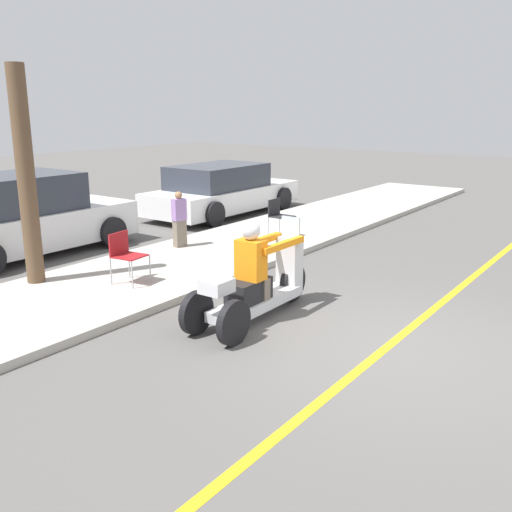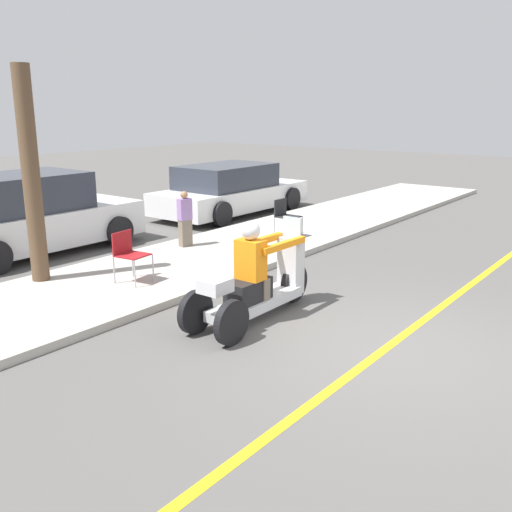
{
  "view_description": "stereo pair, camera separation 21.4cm",
  "coord_description": "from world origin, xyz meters",
  "px_view_note": "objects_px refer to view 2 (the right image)",
  "views": [
    {
      "loc": [
        -6.29,
        -2.53,
        2.9
      ],
      "look_at": [
        -0.18,
        1.9,
        0.91
      ],
      "focal_mm": 40.0,
      "sensor_mm": 36.0,
      "label": 1
    },
    {
      "loc": [
        -6.16,
        -2.71,
        2.9
      ],
      "look_at": [
        -0.18,
        1.9,
        0.91
      ],
      "focal_mm": 40.0,
      "sensor_mm": 36.0,
      "label": 2
    }
  ],
  "objects_px": {
    "folding_chair_set_back": "(128,251)",
    "parked_car_lot_far": "(30,216)",
    "spectator_mid_group": "(185,220)",
    "folding_chair_curbside": "(285,214)",
    "parked_car_lot_center": "(230,190)",
    "motorcycle_trike": "(256,284)",
    "tree_trunk": "(31,176)"
  },
  "relations": [
    {
      "from": "parked_car_lot_center",
      "to": "tree_trunk",
      "type": "bearing_deg",
      "value": -165.76
    },
    {
      "from": "folding_chair_set_back",
      "to": "parked_car_lot_far",
      "type": "distance_m",
      "value": 3.43
    },
    {
      "from": "motorcycle_trike",
      "to": "parked_car_lot_far",
      "type": "relative_size",
      "value": 0.57
    },
    {
      "from": "motorcycle_trike",
      "to": "tree_trunk",
      "type": "height_order",
      "value": "tree_trunk"
    },
    {
      "from": "spectator_mid_group",
      "to": "folding_chair_curbside",
      "type": "relative_size",
      "value": 1.38
    },
    {
      "from": "folding_chair_set_back",
      "to": "parked_car_lot_far",
      "type": "height_order",
      "value": "parked_car_lot_far"
    },
    {
      "from": "motorcycle_trike",
      "to": "folding_chair_curbside",
      "type": "distance_m",
      "value": 4.78
    },
    {
      "from": "parked_car_lot_center",
      "to": "tree_trunk",
      "type": "xyz_separation_m",
      "value": [
        -6.96,
        -1.77,
        1.17
      ]
    },
    {
      "from": "parked_car_lot_far",
      "to": "parked_car_lot_center",
      "type": "relative_size",
      "value": 0.9
    },
    {
      "from": "folding_chair_curbside",
      "to": "spectator_mid_group",
      "type": "bearing_deg",
      "value": 151.31
    },
    {
      "from": "spectator_mid_group",
      "to": "tree_trunk",
      "type": "distance_m",
      "value": 3.36
    },
    {
      "from": "folding_chair_set_back",
      "to": "folding_chair_curbside",
      "type": "bearing_deg",
      "value": -1.54
    },
    {
      "from": "tree_trunk",
      "to": "folding_chair_set_back",
      "type": "bearing_deg",
      "value": -55.27
    },
    {
      "from": "spectator_mid_group",
      "to": "parked_car_lot_far",
      "type": "height_order",
      "value": "parked_car_lot_far"
    },
    {
      "from": "motorcycle_trike",
      "to": "folding_chair_set_back",
      "type": "xyz_separation_m",
      "value": [
        -0.15,
        2.51,
        0.12
      ]
    },
    {
      "from": "motorcycle_trike",
      "to": "folding_chair_set_back",
      "type": "relative_size",
      "value": 2.98
    },
    {
      "from": "spectator_mid_group",
      "to": "parked_car_lot_center",
      "type": "height_order",
      "value": "parked_car_lot_center"
    },
    {
      "from": "folding_chair_curbside",
      "to": "parked_car_lot_center",
      "type": "height_order",
      "value": "parked_car_lot_center"
    },
    {
      "from": "parked_car_lot_center",
      "to": "parked_car_lot_far",
      "type": "bearing_deg",
      "value": 175.79
    },
    {
      "from": "motorcycle_trike",
      "to": "folding_chair_curbside",
      "type": "relative_size",
      "value": 2.98
    },
    {
      "from": "motorcycle_trike",
      "to": "folding_chair_curbside",
      "type": "xyz_separation_m",
      "value": [
        4.14,
        2.39,
        0.12
      ]
    },
    {
      "from": "folding_chair_curbside",
      "to": "folding_chair_set_back",
      "type": "relative_size",
      "value": 1.0
    },
    {
      "from": "folding_chair_curbside",
      "to": "tree_trunk",
      "type": "xyz_separation_m",
      "value": [
        -5.14,
        1.34,
        1.2
      ]
    },
    {
      "from": "spectator_mid_group",
      "to": "parked_car_lot_far",
      "type": "bearing_deg",
      "value": 128.66
    },
    {
      "from": "parked_car_lot_far",
      "to": "parked_car_lot_center",
      "type": "distance_m",
      "value": 5.78
    },
    {
      "from": "folding_chair_set_back",
      "to": "parked_car_lot_far",
      "type": "relative_size",
      "value": 0.19
    },
    {
      "from": "spectator_mid_group",
      "to": "tree_trunk",
      "type": "bearing_deg",
      "value": 175.5
    },
    {
      "from": "motorcycle_trike",
      "to": "parked_car_lot_far",
      "type": "bearing_deg",
      "value": 88.08
    },
    {
      "from": "folding_chair_set_back",
      "to": "parked_car_lot_center",
      "type": "distance_m",
      "value": 6.8
    },
    {
      "from": "folding_chair_curbside",
      "to": "parked_car_lot_far",
      "type": "bearing_deg",
      "value": 138.17
    },
    {
      "from": "folding_chair_curbside",
      "to": "parked_car_lot_far",
      "type": "height_order",
      "value": "parked_car_lot_far"
    },
    {
      "from": "folding_chair_set_back",
      "to": "parked_car_lot_far",
      "type": "xyz_separation_m",
      "value": [
        0.35,
        3.41,
        0.13
      ]
    }
  ]
}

